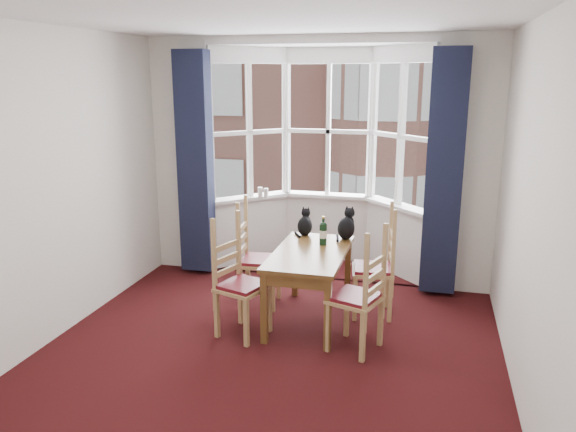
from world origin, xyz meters
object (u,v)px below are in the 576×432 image
(chair_left_far, at_px, (251,261))
(wine_bottle, at_px, (323,232))
(chair_right_far, at_px, (382,270))
(chair_left_near, at_px, (235,285))
(candle_tall, at_px, (260,192))
(chair_right_near, at_px, (365,301))
(candle_short, at_px, (266,192))
(cat_right, at_px, (347,226))
(dining_table, at_px, (310,261))
(cat_left, at_px, (305,224))

(chair_left_far, bearing_deg, wine_bottle, -0.45)
(chair_left_far, relative_size, chair_right_far, 1.00)
(chair_left_near, distance_m, candle_tall, 2.09)
(chair_left_near, distance_m, chair_right_near, 1.22)
(wine_bottle, distance_m, candle_short, 1.68)
(chair_right_near, relative_size, chair_right_far, 1.00)
(chair_right_far, bearing_deg, cat_right, 152.62)
(dining_table, distance_m, candle_tall, 1.88)
(chair_left_far, distance_m, candle_short, 1.44)
(chair_left_far, xyz_separation_m, chair_right_near, (1.28, -0.77, 0.00))
(dining_table, bearing_deg, chair_right_near, -40.73)
(chair_right_far, xyz_separation_m, cat_left, (-0.84, 0.23, 0.36))
(dining_table, bearing_deg, cat_right, 62.59)
(cat_left, bearing_deg, chair_left_near, -114.10)
(dining_table, distance_m, chair_right_far, 0.75)
(wine_bottle, bearing_deg, chair_right_near, -55.79)
(dining_table, bearing_deg, wine_bottle, 72.52)
(chair_right_near, bearing_deg, chair_left_far, 149.03)
(cat_left, bearing_deg, candle_tall, 128.57)
(cat_right, height_order, candle_tall, cat_right)
(chair_left_far, height_order, chair_right_far, same)
(dining_table, xyz_separation_m, chair_right_far, (0.67, 0.32, -0.15))
(chair_left_far, xyz_separation_m, cat_left, (0.51, 0.30, 0.36))
(chair_left_far, bearing_deg, dining_table, -20.42)
(cat_left, bearing_deg, chair_right_far, -15.42)
(chair_left_near, bearing_deg, candle_short, 98.39)
(dining_table, relative_size, cat_left, 4.23)
(cat_right, bearing_deg, chair_left_far, -164.22)
(cat_left, xyz_separation_m, candle_tall, (-0.81, 1.01, 0.10))
(cat_left, relative_size, candle_tall, 2.42)
(cat_left, height_order, candle_short, cat_left)
(candle_short, bearing_deg, chair_right_near, -54.34)
(cat_right, distance_m, wine_bottle, 0.34)
(wine_bottle, relative_size, candle_short, 2.68)
(chair_right_far, height_order, cat_right, cat_right)
(chair_right_far, relative_size, candle_short, 8.46)
(chair_right_near, relative_size, wine_bottle, 3.15)
(cat_right, relative_size, candle_tall, 2.76)
(dining_table, relative_size, chair_left_near, 1.38)
(chair_right_far, distance_m, cat_left, 0.95)
(chair_left_far, xyz_separation_m, wine_bottle, (0.76, -0.01, 0.37))
(candle_tall, bearing_deg, chair_left_far, -77.07)
(dining_table, height_order, chair_left_near, chair_left_near)
(cat_left, height_order, cat_right, cat_right)
(chair_right_near, distance_m, candle_short, 2.64)
(chair_right_near, distance_m, cat_left, 1.36)
(chair_right_near, relative_size, cat_right, 2.69)
(cat_left, relative_size, candle_short, 2.76)
(cat_left, xyz_separation_m, wine_bottle, (0.25, -0.30, 0.01))
(wine_bottle, height_order, candle_tall, wine_bottle)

